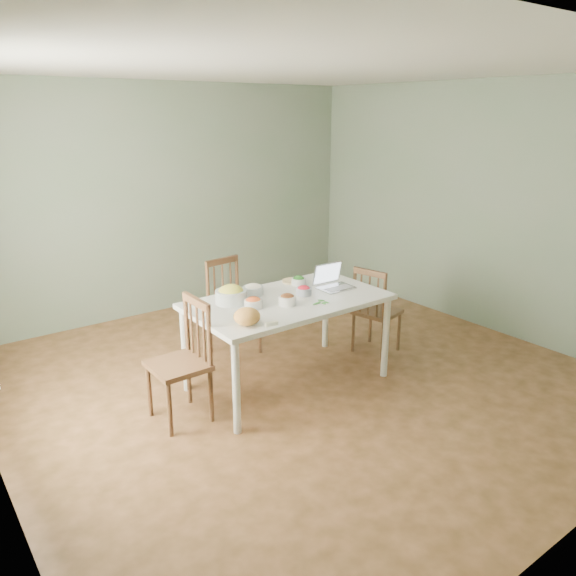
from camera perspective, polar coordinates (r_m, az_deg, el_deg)
floor at (r=5.17m, az=1.13°, el=-9.36°), size 5.00×5.00×0.00m
ceiling at (r=4.61m, az=1.35°, el=22.06°), size 5.00×5.00×0.00m
wall_back at (r=6.82m, az=-11.93°, el=8.94°), size 5.00×0.00×2.70m
wall_right at (r=6.52m, az=19.04°, el=7.96°), size 0.00×5.00×2.70m
dining_table at (r=4.92m, az=-0.00°, el=-5.60°), size 1.72×0.97×0.81m
chair_far at (r=5.53m, az=-5.58°, el=-2.08°), size 0.47×0.45×0.97m
chair_left at (r=4.41m, az=-11.38°, el=-7.59°), size 0.42×0.44×0.99m
chair_right at (r=5.63m, az=9.25°, el=-2.21°), size 0.46×0.48×0.91m
bread_boule at (r=4.19m, az=-4.28°, el=-2.96°), size 0.21×0.21×0.13m
butter_stick at (r=4.19m, az=-1.73°, el=-3.74°), size 0.11×0.05×0.03m
bowl_squash at (r=4.67m, az=-5.94°, el=-0.67°), size 0.33×0.33×0.15m
bowl_carrot at (r=4.57m, az=-3.63°, el=-1.50°), size 0.17×0.17×0.09m
bowl_onion at (r=4.88m, az=-3.64°, el=-0.14°), size 0.19×0.19×0.10m
bowl_mushroom at (r=4.61m, az=-0.08°, el=-1.19°), size 0.15×0.15×0.10m
bowl_redpep at (r=4.87m, az=1.64°, el=-0.26°), size 0.18×0.18×0.08m
bowl_broccoli at (r=5.15m, az=1.11°, el=0.80°), size 0.16×0.16×0.08m
flatbread at (r=5.25m, az=0.48°, el=0.73°), size 0.24×0.24×0.02m
basil_bunch at (r=4.68m, az=3.29°, el=-1.46°), size 0.18×0.18×0.02m
laptop at (r=5.04m, az=5.07°, el=1.12°), size 0.32×0.28×0.22m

